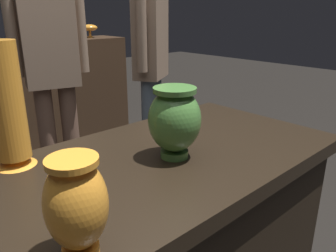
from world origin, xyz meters
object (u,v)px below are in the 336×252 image
object	(u,v)px
vase_tall_behind	(76,204)
shelf_vase_far_right	(90,28)
vase_centerpiece	(175,120)
visitor_center_back	(51,63)
vase_left_accent	(7,108)
visitor_near_right	(151,58)

from	to	relation	value
vase_tall_behind	shelf_vase_far_right	world-z (taller)	shelf_vase_far_right
vase_centerpiece	visitor_center_back	xyz separation A→B (m)	(0.22, 1.34, 0.00)
vase_centerpiece	shelf_vase_far_right	xyz separation A→B (m)	(1.02, 2.24, 0.16)
vase_centerpiece	visitor_center_back	size ratio (longest dim) A/B	0.14
vase_left_accent	visitor_near_right	distance (m)	1.59
vase_left_accent	visitor_near_right	xyz separation A→B (m)	(1.29, 0.93, -0.07)
vase_tall_behind	shelf_vase_far_right	xyz separation A→B (m)	(1.45, 2.44, 0.17)
vase_centerpiece	vase_tall_behind	xyz separation A→B (m)	(-0.43, -0.20, -0.02)
vase_left_accent	vase_tall_behind	bearing A→B (deg)	-95.56
vase_tall_behind	vase_left_accent	size ratio (longest dim) A/B	0.54
vase_tall_behind	visitor_near_right	distance (m)	1.93
vase_tall_behind	vase_centerpiece	bearing A→B (deg)	24.79
vase_centerpiece	visitor_near_right	world-z (taller)	visitor_near_right
vase_centerpiece	vase_left_accent	size ratio (longest dim) A/B	0.61
vase_left_accent	shelf_vase_far_right	xyz separation A→B (m)	(1.40, 1.96, 0.10)
vase_centerpiece	visitor_center_back	world-z (taller)	visitor_center_back
vase_left_accent	shelf_vase_far_right	bearing A→B (deg)	54.53
vase_left_accent	shelf_vase_far_right	distance (m)	2.41
vase_centerpiece	vase_tall_behind	bearing A→B (deg)	-155.21
vase_tall_behind	vase_left_accent	distance (m)	0.48
vase_centerpiece	vase_left_accent	xyz separation A→B (m)	(-0.38, 0.27, 0.05)
vase_left_accent	shelf_vase_far_right	world-z (taller)	vase_left_accent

